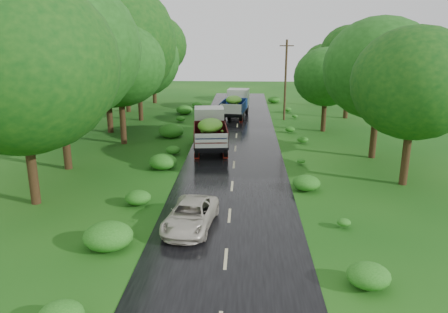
# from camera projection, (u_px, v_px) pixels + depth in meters

# --- Properties ---
(ground) EXTENTS (120.00, 120.00, 0.00)m
(ground) POSITION_uv_depth(u_px,v_px,m) (226.00, 259.00, 16.42)
(ground) COLOR #0F450E
(ground) RESTS_ON ground
(road) EXTENTS (6.50, 80.00, 0.02)m
(road) POSITION_uv_depth(u_px,v_px,m) (230.00, 207.00, 21.21)
(road) COLOR black
(road) RESTS_ON ground
(road_lines) EXTENTS (0.12, 69.60, 0.00)m
(road_lines) POSITION_uv_depth(u_px,v_px,m) (231.00, 199.00, 22.17)
(road_lines) COLOR #BFB78C
(road_lines) RESTS_ON road
(truck_near) EXTENTS (2.89, 6.56, 2.67)m
(truck_near) POSITION_uv_depth(u_px,v_px,m) (210.00, 128.00, 31.49)
(truck_near) COLOR black
(truck_near) RESTS_ON ground
(truck_far) EXTENTS (2.86, 6.25, 2.54)m
(truck_far) POSITION_uv_depth(u_px,v_px,m) (236.00, 103.00, 43.09)
(truck_far) COLOR black
(truck_far) RESTS_ON ground
(car) EXTENTS (2.37, 4.28, 1.14)m
(car) POSITION_uv_depth(u_px,v_px,m) (191.00, 215.00, 18.86)
(car) COLOR beige
(car) RESTS_ON road
(utility_pole) EXTENTS (1.31, 0.24, 7.49)m
(utility_pole) POSITION_uv_depth(u_px,v_px,m) (285.00, 79.00, 40.93)
(utility_pole) COLOR #382616
(utility_pole) RESTS_ON ground
(trees_left) EXTENTS (7.24, 35.44, 9.55)m
(trees_left) POSITION_uv_depth(u_px,v_px,m) (110.00, 50.00, 34.76)
(trees_left) COLOR black
(trees_left) RESTS_ON ground
(trees_right) EXTENTS (6.52, 29.98, 7.82)m
(trees_right) POSITION_uv_depth(u_px,v_px,m) (358.00, 68.00, 33.39)
(trees_right) COLOR black
(trees_right) RESTS_ON ground
(shrubs) EXTENTS (11.90, 44.00, 0.70)m
(shrubs) POSITION_uv_depth(u_px,v_px,m) (235.00, 151.00, 29.75)
(shrubs) COLOR #206317
(shrubs) RESTS_ON ground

